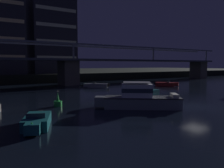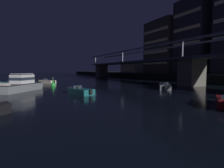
{
  "view_description": "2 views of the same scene",
  "coord_description": "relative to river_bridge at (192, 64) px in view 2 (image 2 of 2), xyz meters",
  "views": [
    {
      "loc": [
        -22.59,
        -16.64,
        4.66
      ],
      "look_at": [
        -2.02,
        13.7,
        1.69
      ],
      "focal_mm": 38.46,
      "sensor_mm": 36.0,
      "label": 1
    },
    {
      "loc": [
        25.55,
        3.3,
        3.32
      ],
      "look_at": [
        -1.35,
        16.71,
        0.95
      ],
      "focal_mm": 28.33,
      "sensor_mm": 36.0,
      "label": 2
    }
  ],
  "objects": [
    {
      "name": "tower_west_low",
      "position": [
        -23.35,
        13.77,
        6.94
      ],
      "size": [
        13.08,
        8.17,
        18.94
      ],
      "color": "#38332D",
      "rests_on": "far_riverbank"
    },
    {
      "name": "speedboat_mid_left",
      "position": [
        2.02,
        -24.42,
        -4.16
      ],
      "size": [
        5.15,
        2.9,
        1.16
      ],
      "color": "#196066",
      "rests_on": "ground"
    },
    {
      "name": "speedboat_near_right",
      "position": [
        2.07,
        -9.24,
        -4.16
      ],
      "size": [
        4.65,
        4.06,
        1.16
      ],
      "color": "gray",
      "rests_on": "ground"
    },
    {
      "name": "channel_buoy",
      "position": [
        -12.75,
        -25.9,
        -4.1
      ],
      "size": [
        0.9,
        0.9,
        1.76
      ],
      "color": "green",
      "rests_on": "ground"
    },
    {
      "name": "speedboat_far_left",
      "position": [
        -17.36,
        -33.47,
        -4.16
      ],
      "size": [
        3.24,
        5.02,
        1.16
      ],
      "color": "#196066",
      "rests_on": "ground"
    },
    {
      "name": "tower_west_tall",
      "position": [
        -11.4,
        14.98,
        8.63
      ],
      "size": [
        10.13,
        8.2,
        22.32
      ],
      "color": "#282833",
      "rests_on": "far_riverbank"
    },
    {
      "name": "river_bridge",
      "position": [
        0.0,
        0.0,
        0.0
      ],
      "size": [
        101.38,
        6.4,
        9.38
      ],
      "color": "#605B51",
      "rests_on": "ground"
    },
    {
      "name": "cabin_cruiser_near_left",
      "position": [
        -5.81,
        -31.67,
        -3.53
      ],
      "size": [
        8.5,
        7.19,
        2.79
      ],
      "color": "gray",
      "rests_on": "ground"
    },
    {
      "name": "waterfront_pavilion",
      "position": [
        -40.4,
        11.91,
        -0.14
      ],
      "size": [
        12.4,
        7.4,
        4.7
      ],
      "color": "#B2AD9E",
      "rests_on": "far_riverbank"
    },
    {
      "name": "speedboat_mid_right",
      "position": [
        -20.83,
        -26.16,
        -4.16
      ],
      "size": [
        4.73,
        3.91,
        1.16
      ],
      "color": "beige",
      "rests_on": "ground"
    }
  ]
}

